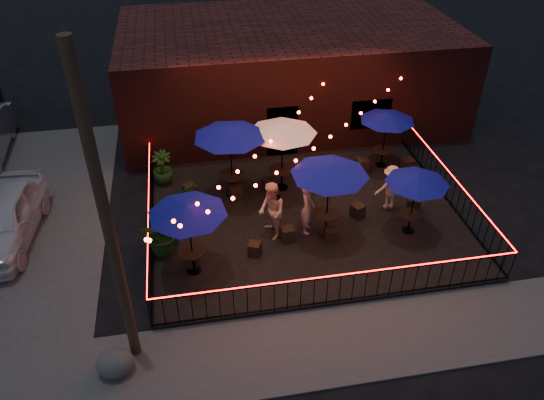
{
  "coord_description": "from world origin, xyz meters",
  "views": [
    {
      "loc": [
        -3.58,
        -11.64,
        10.8
      ],
      "look_at": [
        -1.22,
        1.49,
        1.29
      ],
      "focal_mm": 35.0,
      "sensor_mm": 36.0,
      "label": 1
    }
  ],
  "objects": [
    {
      "name": "cafe_table_2",
      "position": [
        0.41,
        0.97,
        2.52
      ],
      "size": [
        3.03,
        3.03,
        2.59
      ],
      "rotation": [
        0.0,
        0.0,
        -0.36
      ],
      "color": "black",
      "rests_on": "patio"
    },
    {
      "name": "potted_shrub_c",
      "position": [
        -4.6,
        4.83,
        0.78
      ],
      "size": [
        0.75,
        0.75,
        1.26
      ],
      "primitive_type": "imported",
      "rotation": [
        0.0,
        0.0,
        -0.06
      ],
      "color": "#133410",
      "rests_on": "patio"
    },
    {
      "name": "sidewalk",
      "position": [
        0.0,
        -3.25,
        0.03
      ],
      "size": [
        18.0,
        2.5,
        0.05
      ],
      "primitive_type": "cube",
      "color": "#454340",
      "rests_on": "ground"
    },
    {
      "name": "bistro_chair_2",
      "position": [
        -3.69,
        3.75,
        0.4
      ],
      "size": [
        0.54,
        0.54,
        0.49
      ],
      "primitive_type": "cube",
      "rotation": [
        0.0,
        0.0,
        0.4
      ],
      "color": "black",
      "rests_on": "patio"
    },
    {
      "name": "bistro_chair_3",
      "position": [
        -2.17,
        3.47,
        0.39
      ],
      "size": [
        0.49,
        0.49,
        0.49
      ],
      "primitive_type": "cube",
      "rotation": [
        0.0,
        0.0,
        3.37
      ],
      "color": "black",
      "rests_on": "patio"
    },
    {
      "name": "cafe_table_0",
      "position": [
        -3.8,
        -0.02,
        2.36
      ],
      "size": [
        2.68,
        2.68,
        2.42
      ],
      "rotation": [
        0.0,
        0.0,
        -0.26
      ],
      "color": "black",
      "rests_on": "patio"
    },
    {
      "name": "potted_shrub_a",
      "position": [
        -4.6,
        1.0,
        0.86
      ],
      "size": [
        1.31,
        1.15,
        1.41
      ],
      "primitive_type": "imported",
      "rotation": [
        0.0,
        0.0,
        -0.04
      ],
      "color": "#113512",
      "rests_on": "patio"
    },
    {
      "name": "bistro_chair_7",
      "position": [
        0.63,
        4.32,
        0.38
      ],
      "size": [
        0.51,
        0.51,
        0.47
      ],
      "primitive_type": "cube",
      "rotation": [
        0.0,
        0.0,
        2.78
      ],
      "color": "black",
      "rests_on": "patio"
    },
    {
      "name": "brick_building",
      "position": [
        1.0,
        9.99,
        2.0
      ],
      "size": [
        14.0,
        8.0,
        4.0
      ],
      "color": "#38130F",
      "rests_on": "ground"
    },
    {
      "name": "bistro_chair_8",
      "position": [
        1.68,
        1.65,
        0.37
      ],
      "size": [
        0.5,
        0.5,
        0.45
      ],
      "primitive_type": "cube",
      "rotation": [
        0.0,
        0.0,
        0.44
      ],
      "color": "black",
      "rests_on": "patio"
    },
    {
      "name": "patio",
      "position": [
        0.0,
        2.0,
        0.07
      ],
      "size": [
        10.0,
        8.0,
        0.15
      ],
      "primitive_type": "cube",
      "color": "black",
      "rests_on": "ground"
    },
    {
      "name": "patron_a",
      "position": [
        -0.15,
        1.21,
        1.02
      ],
      "size": [
        0.58,
        0.73,
        1.75
      ],
      "primitive_type": "imported",
      "rotation": [
        0.0,
        0.0,
        1.3
      ],
      "color": "tan",
      "rests_on": "patio"
    },
    {
      "name": "bistro_chair_5",
      "position": [
        0.49,
        0.64,
        0.36
      ],
      "size": [
        0.37,
        0.37,
        0.42
      ],
      "primitive_type": "cube",
      "rotation": [
        0.0,
        0.0,
        3.09
      ],
      "color": "black",
      "rests_on": "patio"
    },
    {
      "name": "bistro_chair_11",
      "position": [
        4.39,
        4.07,
        0.38
      ],
      "size": [
        0.44,
        0.44,
        0.47
      ],
      "primitive_type": "cube",
      "rotation": [
        0.0,
        0.0,
        3.26
      ],
      "color": "black",
      "rests_on": "patio"
    },
    {
      "name": "ground",
      "position": [
        0.0,
        0.0,
        0.0
      ],
      "size": [
        110.0,
        110.0,
        0.0
      ],
      "primitive_type": "plane",
      "color": "black",
      "rests_on": "ground"
    },
    {
      "name": "potted_shrub_b",
      "position": [
        -3.89,
        2.5,
        0.86
      ],
      "size": [
        0.89,
        0.77,
        1.42
      ],
      "primitive_type": "imported",
      "rotation": [
        0.0,
        0.0,
        0.2
      ],
      "color": "#123D0B",
      "rests_on": "patio"
    },
    {
      "name": "patron_b",
      "position": [
        -1.29,
        1.15,
        1.12
      ],
      "size": [
        0.88,
        1.05,
        1.93
      ],
      "primitive_type": "imported",
      "rotation": [
        0.0,
        0.0,
        -1.4
      ],
      "color": "beige",
      "rests_on": "patio"
    },
    {
      "name": "bistro_chair_1",
      "position": [
        -1.95,
        0.37,
        0.36
      ],
      "size": [
        0.46,
        0.46,
        0.42
      ],
      "primitive_type": "cube",
      "rotation": [
        0.0,
        0.0,
        2.72
      ],
      "color": "black",
      "rests_on": "patio"
    },
    {
      "name": "cafe_table_4",
      "position": [
        3.05,
        0.62,
        2.1
      ],
      "size": [
        2.58,
        2.58,
        2.14
      ],
      "rotation": [
        0.0,
        0.0,
        0.44
      ],
      "color": "black",
      "rests_on": "patio"
    },
    {
      "name": "bistro_chair_10",
      "position": [
        2.73,
        4.34,
        0.4
      ],
      "size": [
        0.43,
        0.43,
        0.49
      ],
      "primitive_type": "cube",
      "rotation": [
        0.0,
        0.0,
        -0.02
      ],
      "color": "black",
      "rests_on": "patio"
    },
    {
      "name": "cafe_table_3",
      "position": [
        -0.46,
        3.74,
        2.51
      ],
      "size": [
        2.72,
        2.72,
        2.59
      ],
      "rotation": [
        0.0,
        0.0,
        -0.17
      ],
      "color": "black",
      "rests_on": "patio"
    },
    {
      "name": "bistro_chair_4",
      "position": [
        -0.84,
        0.86,
        0.38
      ],
      "size": [
        0.43,
        0.43,
        0.46
      ],
      "primitive_type": "cube",
      "rotation": [
        0.0,
        0.0,
        0.12
      ],
      "color": "black",
      "rests_on": "patio"
    },
    {
      "name": "fence_left",
      "position": [
        -5.0,
        2.0,
        0.66
      ],
      "size": [
        0.04,
        8.0,
        1.04
      ],
      "rotation": [
        0.0,
        0.0,
        1.57
      ],
      "color": "black",
      "rests_on": "patio"
    },
    {
      "name": "utility_pole",
      "position": [
        -5.4,
        -2.6,
        4.0
      ],
      "size": [
        0.26,
        0.26,
        8.0
      ],
      "primitive_type": "cylinder",
      "color": "#352715",
      "rests_on": "ground"
    },
    {
      "name": "festoon_lights",
      "position": [
        -1.01,
        1.7,
        2.52
      ],
      "size": [
        10.02,
        8.72,
        1.32
      ],
      "color": "red",
      "rests_on": "ground"
    },
    {
      "name": "bistro_chair_6",
      "position": [
        -0.94,
        3.74,
        0.35
      ],
      "size": [
        0.42,
        0.42,
        0.41
      ],
      "primitive_type": "cube",
      "rotation": [
        0.0,
        0.0,
        0.25
      ],
      "color": "black",
      "rests_on": "patio"
    },
    {
      "name": "patron_c",
      "position": [
        2.86,
        1.95,
        0.95
      ],
      "size": [
        1.04,
        0.6,
        1.61
      ],
      "primitive_type": "imported",
      "rotation": [
        0.0,
        0.0,
        3.14
      ],
      "color": "#CBA98C",
      "rests_on": "patio"
    },
    {
      "name": "car_white",
      "position": [
        -9.51,
        2.67,
        0.79
      ],
      "size": [
        2.28,
        4.8,
        1.59
      ],
      "primitive_type": "imported",
      "rotation": [
        0.0,
        0.0,
        -0.09
      ],
      "color": "silver",
      "rests_on": "ground"
    },
    {
      "name": "bistro_chair_0",
      "position": [
        -3.82,
        0.17,
        0.36
      ],
      "size": [
        0.4,
        0.4,
        0.42
      ],
      "primitive_type": "cube",
      "rotation": [
        0.0,
        0.0,
        -0.15
      ],
      "color": "black",
      "rests_on": "patio"
    },
    {
      "name": "boulder",
      "position": [
        -5.84,
        -3.12,
        0.35
      ],
      "size": [
        1.09,
        1.0,
        0.7
      ],
      "primitive_type": "ellipsoid",
      "rotation": [
        0.0,
        0.0,
        0.32
      ],
      "color": "#4C4C47",
      "rests_on": "ground"
    },
    {
      "name": "fence_front",
      "position": [
        0.0,
        -2.0,
        0.66
      ],
      "size": [
        10.0,
        0.04,
        1.04
      ],
      "color": "black",
      "rests_on": "patio"
    },
    {
      "name": "bistro_chair_9",
      "position": [
        3.61,
        1.63,
        0.41
      ],
      "size": [
        0.57,
        0.57,
        0.51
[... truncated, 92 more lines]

